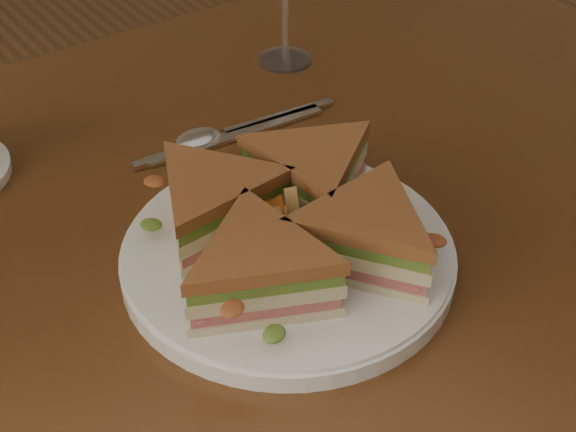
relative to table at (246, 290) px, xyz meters
The scene contains 6 objects.
table is the anchor object (origin of this frame).
plate 0.13m from the table, 95.18° to the right, with size 0.28×0.28×0.02m, color white.
sandwich_wedges 0.17m from the table, 95.18° to the right, with size 0.29×0.29×0.06m.
crisps_mound 0.16m from the table, 95.18° to the right, with size 0.09×0.09×0.05m, color #D25E1A, non-canonical shape.
spoon 0.16m from the table, 68.35° to the left, with size 0.18×0.04×0.01m.
knife 0.16m from the table, 66.41° to the left, with size 0.22×0.03×0.00m.
Camera 1 is at (-0.30, -0.49, 1.20)m, focal length 50.00 mm.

